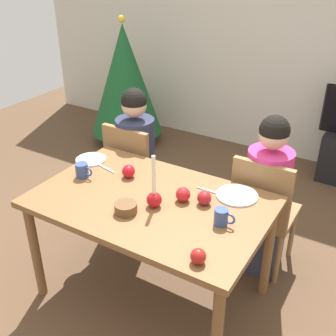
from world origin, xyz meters
TOP-DOWN VIEW (x-y plane):
  - ground_plane at (0.00, 0.00)m, footprint 7.68×7.68m
  - back_wall at (0.00, 2.60)m, footprint 6.40×0.10m
  - dining_table at (0.00, 0.00)m, footprint 1.40×0.90m
  - chair_left at (-0.56, 0.61)m, footprint 0.40×0.40m
  - chair_right at (0.51, 0.61)m, footprint 0.40×0.40m
  - person_left_child at (-0.56, 0.64)m, footprint 0.30×0.30m
  - person_right_child at (0.51, 0.64)m, footprint 0.30×0.30m
  - christmas_tree at (-1.61, 1.93)m, footprint 0.82×0.82m
  - candle_centerpiece at (0.06, -0.05)m, footprint 0.09×0.09m
  - plate_left at (-0.64, 0.21)m, footprint 0.21×0.21m
  - plate_right at (0.43, 0.30)m, footprint 0.25×0.25m
  - mug_left at (-0.53, -0.00)m, footprint 0.13×0.08m
  - mug_right at (0.47, -0.01)m, footprint 0.12×0.08m
  - fork_left at (-0.47, 0.16)m, footprint 0.18×0.06m
  - fork_right at (0.27, 0.26)m, footprint 0.18×0.02m
  - bowl_walnuts at (-0.05, -0.19)m, footprint 0.13×0.13m
  - apple_near_candle at (-0.27, 0.15)m, footprint 0.09×0.09m
  - apple_by_left_plate at (0.30, 0.12)m, footprint 0.08×0.08m
  - apple_by_right_mug at (0.17, 0.08)m, footprint 0.09×0.09m
  - apple_far_edge at (0.50, -0.35)m, footprint 0.08×0.08m

SIDE VIEW (x-z plane):
  - ground_plane at x=0.00m, z-range 0.00..0.00m
  - chair_left at x=-0.56m, z-range 0.06..0.96m
  - chair_right at x=0.51m, z-range 0.06..0.96m
  - person_left_child at x=-0.56m, z-range -0.02..1.16m
  - person_right_child at x=0.51m, z-range -0.02..1.16m
  - dining_table at x=0.00m, z-range 0.29..1.04m
  - fork_left at x=-0.47m, z-range 0.75..0.76m
  - fork_right at x=0.27m, z-range 0.75..0.76m
  - christmas_tree at x=-1.61m, z-range 0.03..1.48m
  - plate_left at x=-0.64m, z-range 0.75..0.76m
  - plate_right at x=0.43m, z-range 0.75..0.76m
  - bowl_walnuts at x=-0.05m, z-range 0.75..0.81m
  - apple_far_edge at x=0.50m, z-range 0.75..0.83m
  - apple_by_left_plate at x=0.30m, z-range 0.75..0.83m
  - apple_near_candle at x=-0.27m, z-range 0.75..0.84m
  - apple_by_right_mug at x=0.17m, z-range 0.75..0.84m
  - mug_right at x=0.47m, z-range 0.75..0.85m
  - mug_left at x=-0.53m, z-range 0.75..0.85m
  - candle_centerpiece at x=0.06m, z-range 0.65..0.98m
  - back_wall at x=0.00m, z-range 0.00..2.60m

